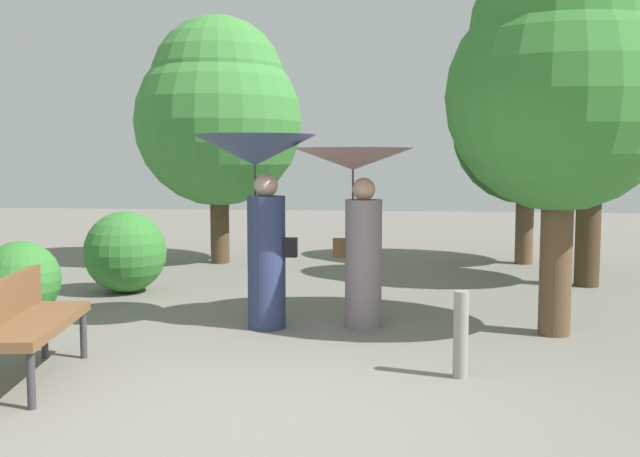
% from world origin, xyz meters
% --- Properties ---
extents(ground_plane, '(40.00, 40.00, 0.00)m').
position_xyz_m(ground_plane, '(0.00, 0.00, 0.00)').
color(ground_plane, slate).
extents(person_left, '(1.27, 1.27, 2.01)m').
position_xyz_m(person_left, '(-0.58, 2.68, 1.50)').
color(person_left, navy).
rests_on(person_left, ground).
extents(person_right, '(1.25, 1.25, 1.87)m').
position_xyz_m(person_right, '(0.43, 2.83, 1.37)').
color(person_right, gray).
rests_on(person_right, ground).
extents(park_bench, '(0.73, 1.56, 0.83)m').
position_xyz_m(park_bench, '(-2.02, 0.61, 0.51)').
color(park_bench, '#38383D').
rests_on(park_bench, ground).
extents(tree_near_right, '(2.24, 2.24, 4.10)m').
position_xyz_m(tree_near_right, '(3.42, 5.69, 2.73)').
color(tree_near_right, '#42301E').
rests_on(tree_near_right, ground).
extents(tree_mid_left, '(2.79, 2.79, 4.12)m').
position_xyz_m(tree_mid_left, '(-2.21, 7.30, 2.57)').
color(tree_mid_left, '#4C3823').
rests_on(tree_mid_left, ground).
extents(tree_mid_right, '(2.44, 2.44, 3.80)m').
position_xyz_m(tree_mid_right, '(2.89, 7.82, 2.42)').
color(tree_mid_right, brown).
rests_on(tree_mid_right, ground).
extents(tree_far_back, '(2.25, 2.25, 3.89)m').
position_xyz_m(tree_far_back, '(2.43, 2.72, 2.56)').
color(tree_far_back, brown).
rests_on(tree_far_back, ground).
extents(bush_path_left, '(0.86, 0.86, 0.86)m').
position_xyz_m(bush_path_left, '(-3.28, 2.78, 0.43)').
color(bush_path_left, '#387F33').
rests_on(bush_path_left, ground).
extents(bush_path_right, '(1.08, 1.08, 1.08)m').
position_xyz_m(bush_path_right, '(-2.74, 4.45, 0.54)').
color(bush_path_right, '#387F33').
rests_on(bush_path_right, ground).
extents(path_marker_post, '(0.12, 0.12, 0.71)m').
position_xyz_m(path_marker_post, '(1.39, 1.13, 0.35)').
color(path_marker_post, gray).
rests_on(path_marker_post, ground).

